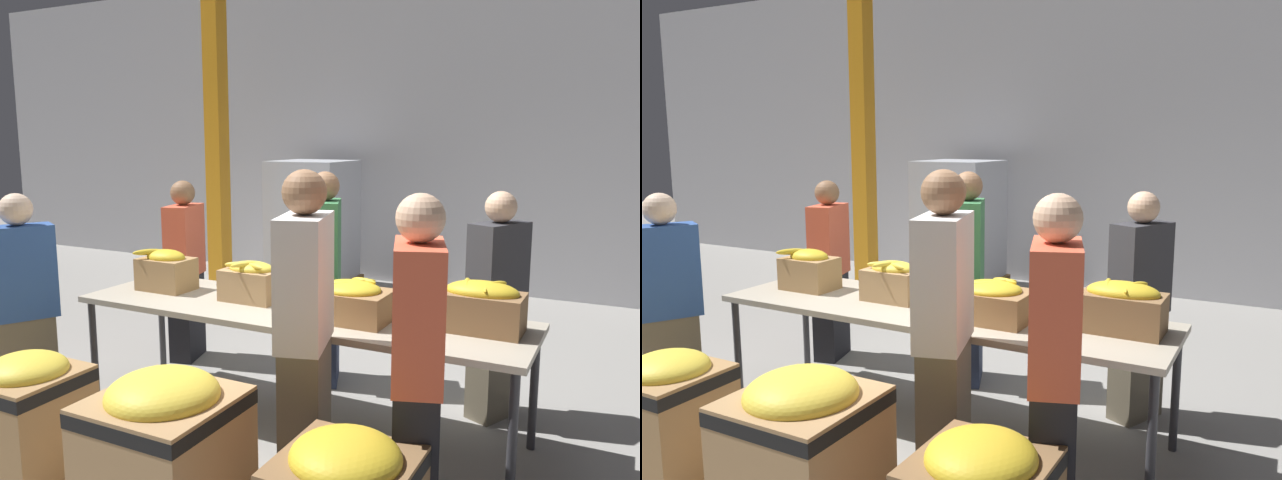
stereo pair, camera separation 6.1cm
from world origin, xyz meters
The scene contains 17 objects.
ground_plane centered at (0.00, 0.00, 0.00)m, with size 30.00×30.00×0.00m, color gray.
wall_back centered at (0.00, 4.21, 2.00)m, with size 16.00×0.08×4.00m.
sorting_table centered at (0.00, 0.00, 0.74)m, with size 3.02×0.83×0.79m.
banana_box_0 centered at (-1.09, 0.03, 0.94)m, with size 0.38×0.30×0.31m.
banana_box_1 centered at (-0.37, 0.05, 0.93)m, with size 0.39×0.31×0.28m.
banana_box_2 centered at (0.42, -0.07, 0.91)m, with size 0.48×0.33×0.26m.
banana_box_3 centered at (1.17, 0.08, 0.94)m, with size 0.47×0.28×0.30m.
volunteer_0 centered at (-1.45, 0.68, 0.76)m, with size 0.31×0.45×1.53m.
volunteer_1 centered at (-1.57, -0.80, 0.76)m, with size 0.38×0.46×1.54m.
volunteer_2 centered at (0.42, -0.65, 0.86)m, with size 0.35×0.51×1.73m.
volunteer_3 centered at (1.13, 0.72, 0.77)m, with size 0.36×0.46×1.54m.
volunteer_4 centered at (1.08, -0.80, 0.82)m, with size 0.35×0.49×1.65m.
volunteer_5 centered at (-0.17, 0.76, 0.81)m, with size 0.37×0.49×1.63m.
donation_bin_0 centered at (-1.00, -1.24, 0.38)m, with size 0.53×0.53×0.71m.
donation_bin_1 centered at (-0.03, -1.24, 0.41)m, with size 0.65×0.65×0.78m.
support_pillar centered at (-2.41, 2.48, 2.00)m, with size 0.20×0.20×4.00m.
pallet_stack_0 centered at (-1.66, 3.40, 0.79)m, with size 0.98×0.98×1.60m.
Camera 2 is at (1.97, -3.38, 1.89)m, focal length 35.00 mm.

